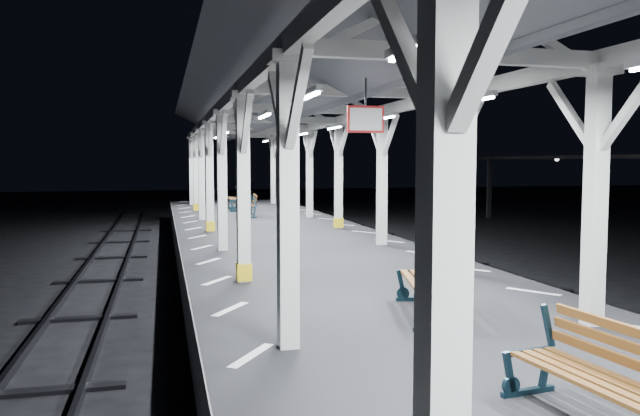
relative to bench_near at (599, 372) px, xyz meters
name	(u,v)px	position (x,y,z in m)	size (l,w,h in m)	color
ground	(391,364)	(0.00, 4.67, -1.44)	(120.00, 120.00, 0.00)	black
platform	(391,332)	(0.00, 4.67, -0.94)	(6.00, 50.00, 1.00)	black
hazard_stripes_left	(230,309)	(-2.45, 4.67, -0.44)	(1.00, 48.00, 0.01)	silver
hazard_stripes_right	(533,292)	(2.45, 4.67, -0.44)	(1.00, 48.00, 0.01)	silver
track_left	(41,388)	(-5.00, 4.67, -1.37)	(2.20, 60.00, 0.16)	#2D2D33
canopy	(394,64)	(0.00, 4.65, 3.11)	(5.40, 49.00, 4.65)	silver
bench_near	(599,372)	(0.00, 0.00, 0.00)	(0.73, 1.59, 0.83)	#0F242F
bench_mid	(434,279)	(0.24, 3.65, 0.06)	(1.05, 1.86, 0.95)	#0F242F
bench_far	(250,205)	(-0.12, 19.60, 0.01)	(0.68, 1.60, 0.85)	#0F242F
bench_extra	(237,197)	(-0.24, 22.81, 0.11)	(0.77, 1.93, 1.03)	#0F242F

